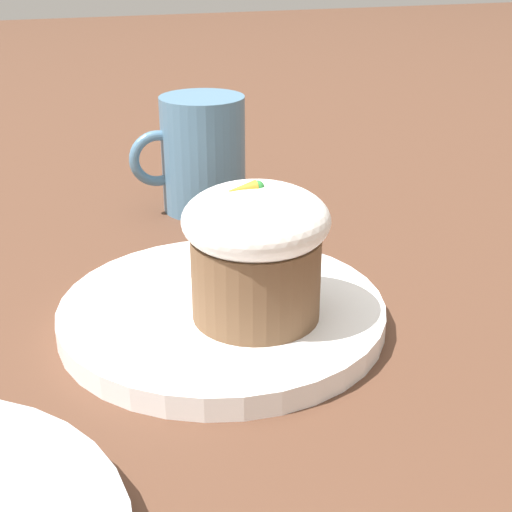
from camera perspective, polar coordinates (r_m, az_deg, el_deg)
ground_plane at (r=0.48m, az=-2.70°, el=-5.36°), size 4.00×4.00×0.00m
dessert_plate at (r=0.48m, az=-2.72°, el=-4.54°), size 0.22×0.22×0.02m
carrot_cake at (r=0.44m, az=-0.00°, el=0.59°), size 0.09×0.09×0.09m
spoon at (r=0.48m, az=-2.14°, el=-2.52°), size 0.07×0.12×0.01m
coffee_cup at (r=0.66m, az=-4.36°, el=8.13°), size 0.11×0.08×0.11m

